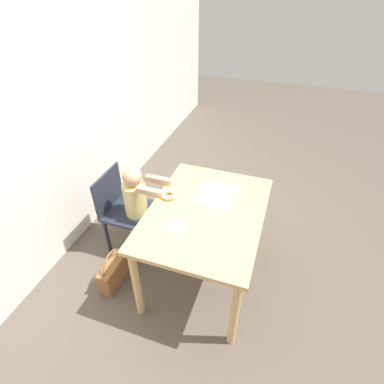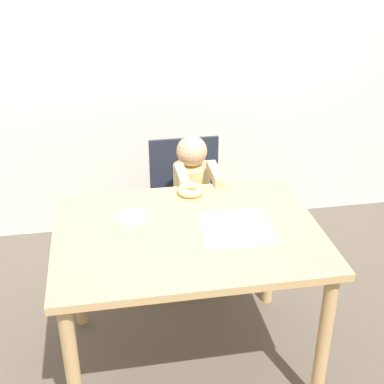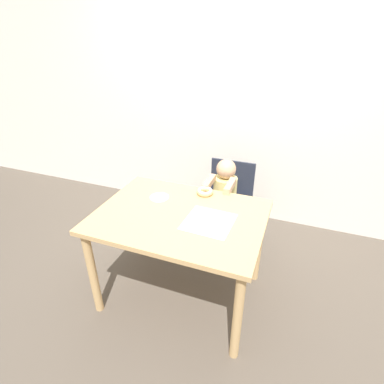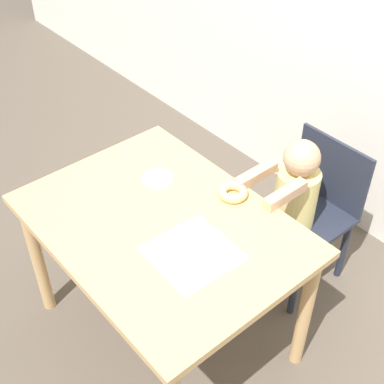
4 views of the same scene
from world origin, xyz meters
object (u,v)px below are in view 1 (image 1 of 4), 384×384
Objects in this scene: chair at (126,209)px; donut at (169,194)px; handbag at (114,272)px; child_figure at (137,208)px.

chair is 0.60m from donut.
child_figure is at bearing -3.27° from handbag.
chair is at bearing 11.85° from handbag.
child_figure is 0.59m from handbag.
child_figure reaches higher than donut.
child_figure is 2.52× the size of handbag.
donut is at bearing -98.40° from chair.
child_figure reaches higher than chair.
donut is 0.86m from handbag.
child_figure is (-0.00, -0.13, 0.05)m from chair.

